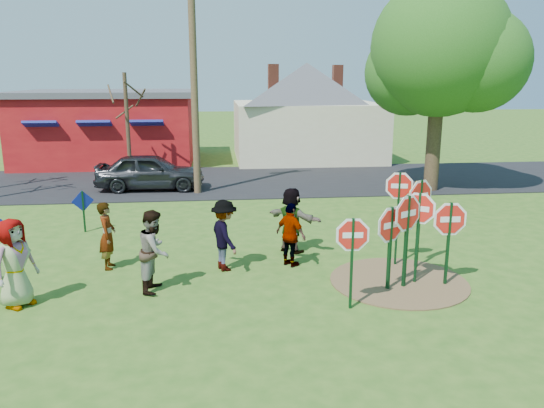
{
  "coord_description": "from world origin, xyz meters",
  "views": [
    {
      "loc": [
        0.31,
        -12.25,
        4.71
      ],
      "look_at": [
        1.67,
        0.52,
        1.58
      ],
      "focal_mm": 35.0,
      "sensor_mm": 36.0,
      "label": 1
    }
  ],
  "objects_px": {
    "stop_sign_a": "(352,243)",
    "stop_sign_c": "(419,217)",
    "person_b": "(107,236)",
    "stop_sign_b": "(399,195)",
    "stop_sign_d": "(420,202)",
    "utility_pole": "(194,73)",
    "leafy_tree": "(443,55)",
    "person_a": "(15,263)",
    "suv": "(150,171)"
  },
  "relations": [
    {
      "from": "suv",
      "to": "leafy_tree",
      "type": "distance_m",
      "value": 12.78
    },
    {
      "from": "utility_pole",
      "to": "suv",
      "type": "bearing_deg",
      "value": 156.05
    },
    {
      "from": "leafy_tree",
      "to": "utility_pole",
      "type": "bearing_deg",
      "value": 177.55
    },
    {
      "from": "stop_sign_b",
      "to": "utility_pole",
      "type": "bearing_deg",
      "value": 131.59
    },
    {
      "from": "stop_sign_b",
      "to": "stop_sign_c",
      "type": "height_order",
      "value": "stop_sign_b"
    },
    {
      "from": "suv",
      "to": "leafy_tree",
      "type": "xyz_separation_m",
      "value": [
        11.82,
        -1.3,
        4.69
      ]
    },
    {
      "from": "stop_sign_c",
      "to": "person_b",
      "type": "xyz_separation_m",
      "value": [
        -7.26,
        1.77,
        -0.73
      ]
    },
    {
      "from": "stop_sign_a",
      "to": "stop_sign_b",
      "type": "relative_size",
      "value": 0.82
    },
    {
      "from": "stop_sign_a",
      "to": "person_b",
      "type": "distance_m",
      "value": 6.2
    },
    {
      "from": "stop_sign_b",
      "to": "stop_sign_c",
      "type": "bearing_deg",
      "value": -75.55
    },
    {
      "from": "person_b",
      "to": "suv",
      "type": "xyz_separation_m",
      "value": [
        -0.02,
        9.33,
        -0.05
      ]
    },
    {
      "from": "stop_sign_a",
      "to": "utility_pole",
      "type": "height_order",
      "value": "utility_pole"
    },
    {
      "from": "stop_sign_a",
      "to": "stop_sign_c",
      "type": "distance_m",
      "value": 2.2
    },
    {
      "from": "leafy_tree",
      "to": "stop_sign_c",
      "type": "bearing_deg",
      "value": -114.83
    },
    {
      "from": "person_b",
      "to": "leafy_tree",
      "type": "relative_size",
      "value": 0.2
    },
    {
      "from": "stop_sign_a",
      "to": "stop_sign_c",
      "type": "xyz_separation_m",
      "value": [
        1.84,
        1.19,
        0.17
      ]
    },
    {
      "from": "stop_sign_c",
      "to": "stop_sign_d",
      "type": "bearing_deg",
      "value": 100.98
    },
    {
      "from": "stop_sign_c",
      "to": "utility_pole",
      "type": "relative_size",
      "value": 0.25
    },
    {
      "from": "suv",
      "to": "person_b",
      "type": "bearing_deg",
      "value": -177.95
    },
    {
      "from": "person_a",
      "to": "stop_sign_b",
      "type": "bearing_deg",
      "value": -46.37
    },
    {
      "from": "person_a",
      "to": "stop_sign_c",
      "type": "bearing_deg",
      "value": -54.25
    },
    {
      "from": "suv",
      "to": "stop_sign_b",
      "type": "bearing_deg",
      "value": -141.95
    },
    {
      "from": "utility_pole",
      "to": "stop_sign_b",
      "type": "bearing_deg",
      "value": -59.79
    },
    {
      "from": "person_a",
      "to": "person_b",
      "type": "xyz_separation_m",
      "value": [
        1.46,
        2.09,
        -0.1
      ]
    },
    {
      "from": "stop_sign_d",
      "to": "person_b",
      "type": "xyz_separation_m",
      "value": [
        -7.66,
        0.81,
        -0.84
      ]
    },
    {
      "from": "stop_sign_d",
      "to": "stop_sign_a",
      "type": "bearing_deg",
      "value": -163.84
    },
    {
      "from": "stop_sign_d",
      "to": "leafy_tree",
      "type": "distance_m",
      "value": 10.48
    },
    {
      "from": "stop_sign_d",
      "to": "leafy_tree",
      "type": "bearing_deg",
      "value": 37.13
    },
    {
      "from": "stop_sign_c",
      "to": "stop_sign_d",
      "type": "xyz_separation_m",
      "value": [
        0.39,
        0.96,
        0.11
      ]
    },
    {
      "from": "stop_sign_d",
      "to": "suv",
      "type": "bearing_deg",
      "value": 99.38
    },
    {
      "from": "person_a",
      "to": "utility_pole",
      "type": "distance_m",
      "value": 11.74
    },
    {
      "from": "suv",
      "to": "stop_sign_c",
      "type": "bearing_deg",
      "value": -144.8
    },
    {
      "from": "person_a",
      "to": "leafy_tree",
      "type": "bearing_deg",
      "value": -19.01
    },
    {
      "from": "stop_sign_d",
      "to": "stop_sign_c",
      "type": "bearing_deg",
      "value": -139.93
    },
    {
      "from": "stop_sign_c",
      "to": "person_a",
      "type": "relative_size",
      "value": 1.21
    },
    {
      "from": "stop_sign_d",
      "to": "suv",
      "type": "xyz_separation_m",
      "value": [
        -7.68,
        10.14,
        -0.89
      ]
    },
    {
      "from": "stop_sign_b",
      "to": "person_b",
      "type": "distance_m",
      "value": 7.29
    },
    {
      "from": "stop_sign_b",
      "to": "utility_pole",
      "type": "distance_m",
      "value": 10.85
    },
    {
      "from": "suv",
      "to": "stop_sign_d",
      "type": "bearing_deg",
      "value": -140.95
    },
    {
      "from": "stop_sign_b",
      "to": "stop_sign_c",
      "type": "xyz_separation_m",
      "value": [
        0.06,
        -1.2,
        -0.25
      ]
    },
    {
      "from": "utility_pole",
      "to": "person_b",
      "type": "bearing_deg",
      "value": -102.99
    },
    {
      "from": "stop_sign_c",
      "to": "person_b",
      "type": "relative_size",
      "value": 1.35
    },
    {
      "from": "person_a",
      "to": "leafy_tree",
      "type": "height_order",
      "value": "leafy_tree"
    },
    {
      "from": "stop_sign_a",
      "to": "person_b",
      "type": "height_order",
      "value": "stop_sign_a"
    },
    {
      "from": "stop_sign_b",
      "to": "utility_pole",
      "type": "height_order",
      "value": "utility_pole"
    },
    {
      "from": "stop_sign_a",
      "to": "suv",
      "type": "distance_m",
      "value": 13.46
    },
    {
      "from": "suv",
      "to": "stop_sign_a",
      "type": "bearing_deg",
      "value": -154.18
    },
    {
      "from": "stop_sign_b",
      "to": "stop_sign_d",
      "type": "distance_m",
      "value": 0.54
    },
    {
      "from": "stop_sign_a",
      "to": "stop_sign_d",
      "type": "distance_m",
      "value": 3.11
    },
    {
      "from": "stop_sign_a",
      "to": "stop_sign_d",
      "type": "xyz_separation_m",
      "value": [
        2.23,
        2.15,
        0.27
      ]
    }
  ]
}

